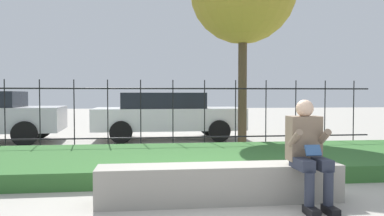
{
  "coord_description": "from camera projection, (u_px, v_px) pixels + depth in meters",
  "views": [
    {
      "loc": [
        -0.95,
        -4.48,
        1.33
      ],
      "look_at": [
        -0.05,
        3.06,
        1.04
      ],
      "focal_mm": 35.0,
      "sensor_mm": 36.0,
      "label": 1
    }
  ],
  "objects": [
    {
      "name": "iron_fence",
      "position": [
        189.0,
        114.0,
        8.61
      ],
      "size": [
        8.8,
        0.03,
        1.65
      ],
      "color": "black",
      "rests_on": "ground_plane"
    },
    {
      "name": "ground_plane",
      "position": [
        225.0,
        202.0,
        4.61
      ],
      "size": [
        60.0,
        60.0,
        0.0
      ],
      "primitive_type": "plane",
      "color": "#A8A399"
    },
    {
      "name": "person_seated_reader",
      "position": [
        308.0,
        148.0,
        4.43
      ],
      "size": [
        0.42,
        0.73,
        1.26
      ],
      "color": "black",
      "rests_on": "ground_plane"
    },
    {
      "name": "car_parked_center",
      "position": [
        167.0,
        114.0,
        10.96
      ],
      "size": [
        4.32,
        1.88,
        1.36
      ],
      "rotation": [
        0.0,
        0.0,
        0.01
      ],
      "color": "silver",
      "rests_on": "ground_plane"
    },
    {
      "name": "grass_berm",
      "position": [
        200.0,
        160.0,
        6.75
      ],
      "size": [
        10.8,
        2.94,
        0.25
      ],
      "color": "#33662D",
      "rests_on": "ground_plane"
    },
    {
      "name": "stone_bench",
      "position": [
        220.0,
        185.0,
        4.59
      ],
      "size": [
        3.0,
        0.45,
        0.46
      ],
      "color": "gray",
      "rests_on": "ground_plane"
    }
  ]
}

